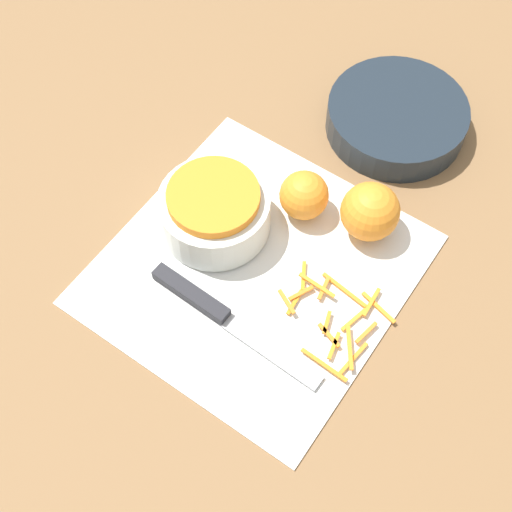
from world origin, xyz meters
TOP-DOWN VIEW (x-y plane):
  - ground_plane at (0.00, 0.00)m, footprint 4.00×4.00m
  - cutting_board at (0.00, 0.00)m, footprint 0.37×0.38m
  - bowl_speckled at (-0.08, 0.02)m, footprint 0.15×0.15m
  - bowl_dark at (0.03, 0.32)m, footprint 0.20×0.20m
  - knife at (-0.02, -0.08)m, footprint 0.26×0.03m
  - orange_left at (0.09, 0.14)m, footprint 0.08×0.08m
  - orange_right at (-0.00, 0.11)m, footprint 0.07×0.07m
  - peel_pile at (0.12, -0.00)m, footprint 0.14×0.13m

SIDE VIEW (x-z plane):
  - ground_plane at x=0.00m, z-range 0.00..0.00m
  - cutting_board at x=0.00m, z-range 0.00..0.01m
  - peel_pile at x=0.12m, z-range 0.01..0.01m
  - knife at x=-0.02m, z-range 0.00..0.02m
  - bowl_dark at x=0.03m, z-range 0.00..0.05m
  - orange_right at x=0.00m, z-range 0.01..0.07m
  - bowl_speckled at x=-0.08m, z-range 0.00..0.08m
  - orange_left at x=0.09m, z-range 0.01..0.08m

